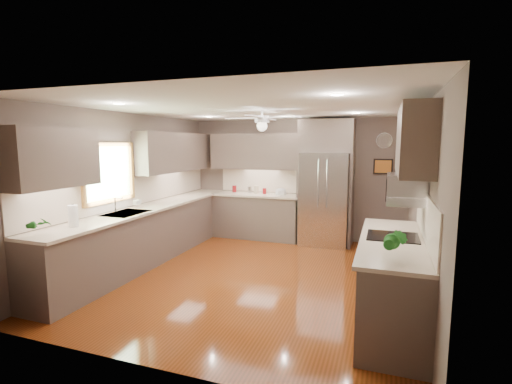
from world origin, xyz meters
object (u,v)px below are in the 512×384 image
Objects in this scene: canister_b at (250,190)px; bowl at (281,194)px; canister_d at (264,191)px; soap_bottle at (138,202)px; canister_c at (256,189)px; potted_plant_right at (396,241)px; potted_plant_left at (40,224)px; microwave at (405,189)px; canister_a at (234,189)px; stool at (380,254)px; refrigerator at (326,185)px; paper_towel at (73,216)px.

canister_b is 0.60× the size of bowl.
canister_d is 2.69m from soap_bottle.
potted_plant_right is (2.68, -3.75, 0.08)m from canister_c.
bowl is at bearing 67.55° from potted_plant_left.
canister_b is at bearing 136.42° from microwave.
potted_plant_right is at bearing -49.86° from canister_a.
canister_a is 3.39m from stool.
canister_a is 0.06× the size of refrigerator.
soap_bottle is at bearing 158.78° from potted_plant_right.
soap_bottle is (-1.16, -2.26, 0.01)m from canister_b.
soap_bottle is 4.06m from stool.
canister_d is at bearing -3.02° from canister_b.
potted_plant_right is 2.67m from stool.
paper_towel reaches higher than canister_a.
canister_c is at bearing -166.46° from canister_d.
microwave is (1.33, -2.71, 0.29)m from refrigerator.
soap_bottle reaches higher than canister_d.
canister_c is at bearing 135.38° from microwave.
microwave reaches higher than canister_a.
refrigerator reaches higher than canister_c.
bowl is at bearing -3.77° from canister_c.
microwave is at bearing 20.08° from potted_plant_left.
potted_plant_left reaches higher than bowl.
potted_plant_left is 0.12× the size of refrigerator.
canister_b is 0.46× the size of paper_towel.
canister_a is 0.48× the size of paper_towel.
refrigerator is (-1.22, 3.71, 0.08)m from potted_plant_right.
canister_c reaches higher than canister_a.
bowl is 3.56m from microwave.
microwave is 4.10m from paper_towel.
canister_b is 4.37m from potted_plant_left.
soap_bottle is (-0.82, -2.22, 0.00)m from canister_a.
bowl is 4.05m from paper_towel.
canister_c is 0.07× the size of refrigerator.
canister_c is 0.30× the size of microwave.
canister_a is 0.30× the size of stool.
canister_a is at bearing 69.86° from soap_bottle.
soap_bottle is at bearing -130.82° from bowl.
canister_c is 3.94m from microwave.
potted_plant_right reaches higher than bowl.
canister_a is at bearing 178.12° from refrigerator.
microwave is at bearing -50.46° from bowl.
refrigerator is 4.51m from paper_towel.
soap_bottle is (-1.49, -2.24, 0.02)m from canister_d.
canister_a reaches higher than bowl.
potted_plant_left is at bearing -105.62° from canister_c.
canister_c reaches higher than canister_b.
refrigerator reaches higher than canister_b.
canister_d reaches higher than stool.
stool is (3.71, 2.97, -0.84)m from potted_plant_left.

